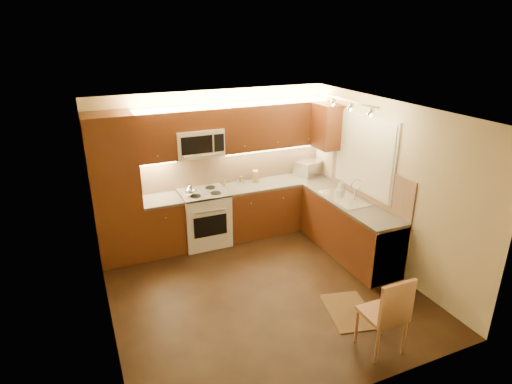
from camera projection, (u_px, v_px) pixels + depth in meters
name	position (u px, v px, depth m)	size (l,w,h in m)	color
floor	(262.00, 290.00, 6.00)	(4.00, 4.00, 0.01)	black
ceiling	(263.00, 111.00, 5.10)	(4.00, 4.00, 0.01)	beige
wall_back	(214.00, 165.00, 7.26)	(4.00, 0.01, 2.50)	#C6B790
wall_front	(354.00, 289.00, 3.84)	(4.00, 0.01, 2.50)	#C6B790
wall_left	(100.00, 236.00, 4.80)	(0.01, 4.00, 2.50)	#C6B790
wall_right	(386.00, 186.00, 6.29)	(0.01, 4.00, 2.50)	#C6B790
pantry	(115.00, 190.00, 6.42)	(0.70, 0.60, 2.30)	#4D2810
base_cab_back_left	(163.00, 226.00, 6.93)	(0.62, 0.60, 0.86)	#4D2810
counter_back_left	(161.00, 200.00, 6.77)	(0.62, 0.60, 0.04)	#3A3734
base_cab_back_right	(276.00, 206.00, 7.69)	(1.92, 0.60, 0.86)	#4D2810
counter_back_right	(276.00, 183.00, 7.52)	(1.92, 0.60, 0.04)	#3A3734
base_cab_right	(349.00, 229.00, 6.82)	(0.60, 2.00, 0.86)	#4D2810
counter_right	(351.00, 203.00, 6.66)	(0.60, 2.00, 0.04)	#3A3734
dishwasher	(377.00, 249.00, 6.22)	(0.58, 0.60, 0.84)	silver
backsplash_back	(233.00, 165.00, 7.40)	(3.30, 0.02, 0.60)	tan
backsplash_right	(368.00, 181.00, 6.65)	(0.02, 2.00, 0.60)	tan
upper_cab_back_left	(154.00, 137.00, 6.51)	(0.62, 0.35, 0.75)	#4D2810
upper_cab_back_right	(274.00, 125.00, 7.27)	(1.92, 0.35, 0.75)	#4D2810
upper_cab_bridge	(197.00, 119.00, 6.69)	(0.76, 0.35, 0.31)	#4D2810
upper_cab_right_corner	(327.00, 126.00, 7.20)	(0.35, 0.50, 0.75)	#4D2810
stove	(204.00, 218.00, 7.15)	(0.76, 0.65, 0.92)	silver
microwave	(198.00, 142.00, 6.81)	(0.76, 0.38, 0.44)	silver
window_frame	(365.00, 154.00, 6.63)	(0.03, 1.44, 1.24)	silver
window_blinds	(363.00, 154.00, 6.62)	(0.02, 1.36, 1.16)	silver
sink	(346.00, 194.00, 6.75)	(0.52, 0.86, 0.15)	silver
faucet	(356.00, 188.00, 6.79)	(0.20, 0.04, 0.30)	silver
track_light_bar	(351.00, 101.00, 6.03)	(0.04, 1.20, 0.03)	silver
kettle	(190.00, 190.00, 6.79)	(0.17, 0.17, 0.20)	silver
toaster_oven	(308.00, 168.00, 7.79)	(0.44, 0.33, 0.27)	silver
knife_block	(255.00, 176.00, 7.48)	(0.09, 0.14, 0.20)	#986B44
spice_jar_a	(243.00, 181.00, 7.39)	(0.04, 0.04, 0.09)	silver
spice_jar_b	(241.00, 179.00, 7.49)	(0.05, 0.05, 0.10)	brown
spice_jar_c	(238.00, 182.00, 7.37)	(0.04, 0.04, 0.09)	silver
spice_jar_d	(225.00, 183.00, 7.31)	(0.04, 0.04, 0.10)	olive
soap_bottle	(341.00, 186.00, 7.03)	(0.09, 0.09, 0.20)	#B5B6BA
rug	(349.00, 311.00, 5.54)	(0.54, 0.81, 0.01)	black
dining_chair	(383.00, 312.00, 4.76)	(0.43, 0.43, 0.98)	#986B44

